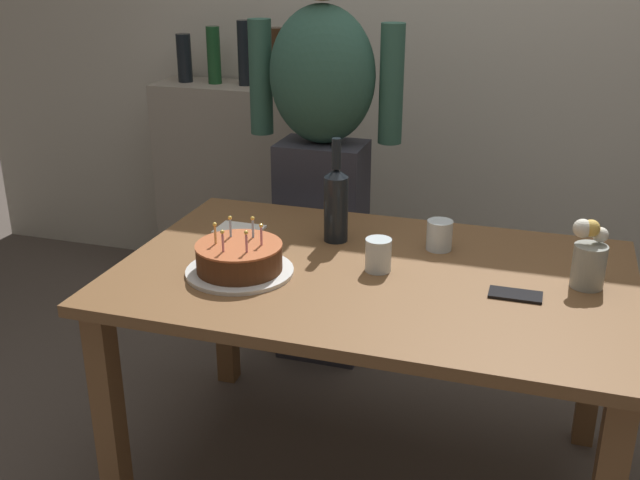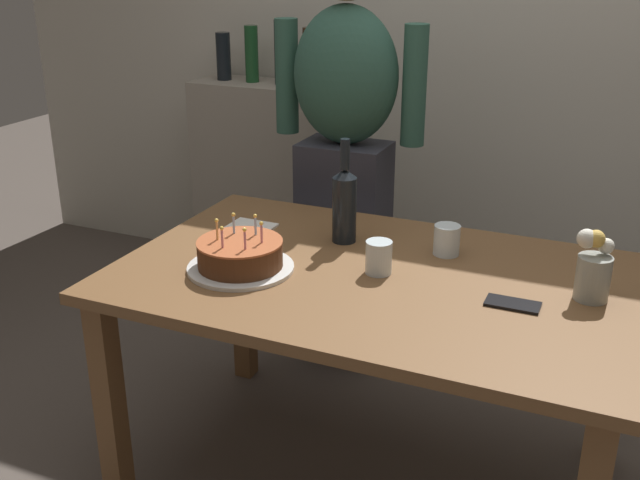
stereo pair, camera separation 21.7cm
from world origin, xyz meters
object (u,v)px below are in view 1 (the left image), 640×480
birthday_cake (239,259)px  flower_vase (589,257)px  wine_bottle (336,202)px  water_glass_near (378,255)px  cell_phone (515,295)px  napkin_stack (239,229)px  person_man_bearded (322,154)px  water_glass_far (439,235)px

birthday_cake → flower_vase: size_ratio=1.62×
birthday_cake → wine_bottle: 0.40m
water_glass_near → cell_phone: size_ratio=0.69×
birthday_cake → napkin_stack: (-0.14, 0.32, -0.04)m
water_glass_near → wine_bottle: size_ratio=0.29×
wine_bottle → napkin_stack: 0.36m
birthday_cake → wine_bottle: bearing=60.0°
napkin_stack → flower_vase: bearing=-5.7°
birthday_cake → cell_phone: size_ratio=2.20×
wine_bottle → person_man_bearded: size_ratio=0.20×
person_man_bearded → water_glass_near: bearing=118.9°
birthday_cake → wine_bottle: (0.19, 0.34, 0.09)m
cell_phone → napkin_stack: bearing=165.6°
cell_phone → napkin_stack: (-0.92, 0.24, 0.00)m
birthday_cake → cell_phone: bearing=6.2°
water_glass_far → wine_bottle: 0.34m
napkin_stack → wine_bottle: bearing=2.4°
birthday_cake → water_glass_far: 0.64m
water_glass_far → wine_bottle: wine_bottle is taller
water_glass_far → person_man_bearded: size_ratio=0.06×
cell_phone → person_man_bearded: 1.13m
person_man_bearded → flower_vase: bearing=146.3°
birthday_cake → flower_vase: (0.96, 0.21, 0.04)m
water_glass_near → napkin_stack: bearing=160.9°
water_glass_far → cell_phone: water_glass_far is taller
napkin_stack → flower_vase: (1.11, -0.11, 0.08)m
water_glass_far → cell_phone: (0.26, -0.28, -0.04)m
water_glass_near → cell_phone: water_glass_near is taller
napkin_stack → water_glass_near: bearing=-19.1°
birthday_cake → water_glass_near: size_ratio=3.21×
water_glass_near → water_glass_far: bearing=56.6°
birthday_cake → napkin_stack: bearing=113.5°
birthday_cake → wine_bottle: size_ratio=0.94×
napkin_stack → water_glass_far: bearing=3.3°
cell_phone → person_man_bearded: bearing=135.7°
water_glass_near → water_glass_far: 0.26m
flower_vase → water_glass_near: bearing=-173.1°
wine_bottle → cell_phone: bearing=-23.1°
napkin_stack → person_man_bearded: 0.57m
water_glass_near → person_man_bearded: person_man_bearded is taller
wine_bottle → person_man_bearded: 0.57m
water_glass_far → person_man_bearded: (-0.55, 0.51, 0.09)m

